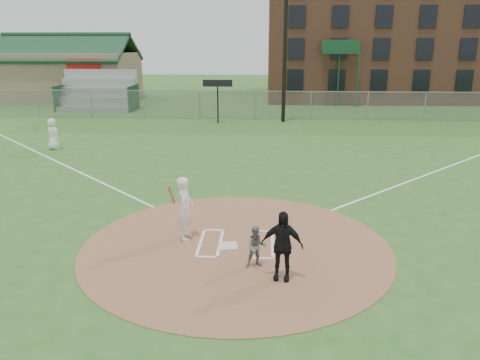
# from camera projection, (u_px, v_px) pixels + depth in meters

# --- Properties ---
(ground) EXTENTS (140.00, 140.00, 0.00)m
(ground) POSITION_uv_depth(u_px,v_px,m) (236.00, 246.00, 12.80)
(ground) COLOR #2E6021
(ground) RESTS_ON ground
(dirt_circle) EXTENTS (8.40, 8.40, 0.02)m
(dirt_circle) POSITION_uv_depth(u_px,v_px,m) (236.00, 246.00, 12.80)
(dirt_circle) COLOR #986948
(dirt_circle) RESTS_ON ground
(home_plate) EXTENTS (0.56, 0.56, 0.03)m
(home_plate) POSITION_uv_depth(u_px,v_px,m) (229.00, 246.00, 12.73)
(home_plate) COLOR silver
(home_plate) RESTS_ON dirt_circle
(foul_line_first) EXTENTS (17.04, 17.04, 0.01)m
(foul_line_first) POSITION_uv_depth(u_px,v_px,m) (449.00, 167.00, 20.95)
(foul_line_first) COLOR white
(foul_line_first) RESTS_ON ground
(foul_line_third) EXTENTS (17.04, 17.04, 0.01)m
(foul_line_third) POSITION_uv_depth(u_px,v_px,m) (56.00, 161.00, 21.88)
(foul_line_third) COLOR white
(foul_line_third) RESTS_ON ground
(catcher) EXTENTS (0.57, 0.48, 1.05)m
(catcher) POSITION_uv_depth(u_px,v_px,m) (256.00, 247.00, 11.46)
(catcher) COLOR slate
(catcher) RESTS_ON dirt_circle
(umpire) EXTENTS (1.03, 0.54, 1.68)m
(umpire) POSITION_uv_depth(u_px,v_px,m) (282.00, 245.00, 10.79)
(umpire) COLOR black
(umpire) RESTS_ON dirt_circle
(ondeck_player) EXTENTS (0.93, 0.88, 1.60)m
(ondeck_player) POSITION_uv_depth(u_px,v_px,m) (53.00, 134.00, 24.15)
(ondeck_player) COLOR white
(ondeck_player) RESTS_ON ground
(batters_boxes) EXTENTS (2.08, 1.88, 0.01)m
(batters_boxes) POSITION_uv_depth(u_px,v_px,m) (236.00, 243.00, 12.94)
(batters_boxes) COLOR white
(batters_boxes) RESTS_ON dirt_circle
(batter_at_plate) EXTENTS (0.58, 1.04, 1.80)m
(batter_at_plate) POSITION_uv_depth(u_px,v_px,m) (185.00, 208.00, 13.03)
(batter_at_plate) COLOR white
(batter_at_plate) RESTS_ON dirt_circle
(outfield_fence) EXTENTS (56.08, 0.08, 2.03)m
(outfield_fence) POSITION_uv_depth(u_px,v_px,m) (255.00, 105.00, 33.58)
(outfield_fence) COLOR slate
(outfield_fence) RESTS_ON ground
(bleachers) EXTENTS (6.08, 3.20, 3.20)m
(bleachers) POSITION_uv_depth(u_px,v_px,m) (97.00, 90.00, 38.11)
(bleachers) COLOR #B7BABF
(bleachers) RESTS_ON ground
(clubhouse) EXTENTS (12.20, 8.71, 6.23)m
(clubhouse) POSITION_uv_depth(u_px,v_px,m) (70.00, 74.00, 44.65)
(clubhouse) COLOR gray
(clubhouse) RESTS_ON ground
(brick_warehouse) EXTENTS (30.00, 17.17, 15.00)m
(brick_warehouse) POSITION_uv_depth(u_px,v_px,m) (421.00, 20.00, 46.20)
(brick_warehouse) COLOR brown
(brick_warehouse) RESTS_ON ground
(light_pole) EXTENTS (1.20, 0.30, 12.22)m
(light_pole) POSITION_uv_depth(u_px,v_px,m) (286.00, 22.00, 30.93)
(light_pole) COLOR black
(light_pole) RESTS_ON ground
(scoreboard_sign) EXTENTS (2.00, 0.10, 2.93)m
(scoreboard_sign) POSITION_uv_depth(u_px,v_px,m) (218.00, 88.00, 31.59)
(scoreboard_sign) COLOR black
(scoreboard_sign) RESTS_ON ground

